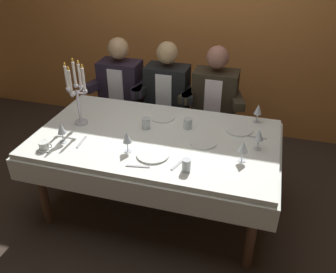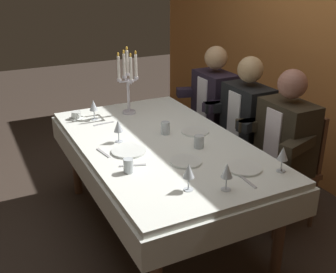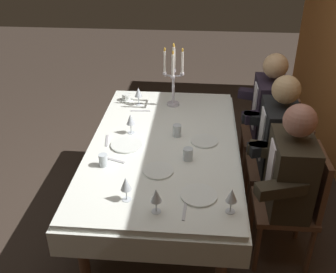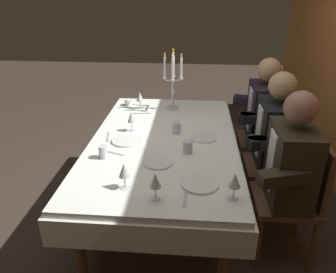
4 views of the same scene
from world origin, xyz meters
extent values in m
plane|color=#392E26|center=(0.00, 0.00, 0.00)|extent=(12.00, 12.00, 0.00)
cube|color=white|center=(0.00, 0.00, 0.72)|extent=(1.90, 1.10, 0.04)
cube|color=white|center=(0.00, 0.00, 0.61)|extent=(1.94, 1.14, 0.18)
cylinder|color=brown|center=(-0.83, -0.43, 0.35)|extent=(0.07, 0.07, 0.70)
cylinder|color=brown|center=(0.83, -0.43, 0.35)|extent=(0.07, 0.07, 0.70)
cylinder|color=brown|center=(-0.83, 0.43, 0.35)|extent=(0.07, 0.07, 0.70)
cylinder|color=brown|center=(0.83, 0.43, 0.35)|extent=(0.07, 0.07, 0.70)
cylinder|color=silver|center=(-0.67, 0.02, 0.75)|extent=(0.11, 0.11, 0.02)
cylinder|color=silver|center=(-0.67, 0.02, 0.90)|extent=(0.02, 0.02, 0.28)
cylinder|color=silver|center=(-0.67, 0.02, 1.08)|extent=(0.04, 0.04, 0.02)
cylinder|color=white|center=(-0.67, 0.02, 1.18)|extent=(0.02, 0.02, 0.18)
ellipsoid|color=yellow|center=(-0.67, 0.02, 1.29)|extent=(0.02, 0.02, 0.03)
cylinder|color=silver|center=(-0.63, 0.02, 1.02)|extent=(0.07, 0.01, 0.01)
cylinder|color=silver|center=(-0.59, 0.02, 1.04)|extent=(0.04, 0.04, 0.02)
cylinder|color=white|center=(-0.59, 0.02, 1.14)|extent=(0.02, 0.02, 0.18)
ellipsoid|color=yellow|center=(-0.59, 0.02, 1.25)|extent=(0.02, 0.02, 0.03)
cylinder|color=silver|center=(-0.67, 0.06, 1.02)|extent=(0.01, 0.07, 0.01)
cylinder|color=silver|center=(-0.67, 0.10, 1.04)|extent=(0.04, 0.04, 0.02)
cylinder|color=white|center=(-0.67, 0.10, 1.14)|extent=(0.02, 0.02, 0.18)
ellipsoid|color=yellow|center=(-0.67, 0.10, 1.25)|extent=(0.02, 0.02, 0.03)
cylinder|color=silver|center=(-0.71, 0.02, 1.02)|extent=(0.07, 0.01, 0.01)
cylinder|color=silver|center=(-0.74, 0.02, 1.04)|extent=(0.04, 0.04, 0.02)
cylinder|color=white|center=(-0.74, 0.02, 1.14)|extent=(0.02, 0.02, 0.18)
ellipsoid|color=yellow|center=(-0.74, 0.02, 1.25)|extent=(0.02, 0.02, 0.03)
cylinder|color=silver|center=(-0.67, -0.01, 1.02)|extent=(0.01, 0.07, 0.01)
cylinder|color=silver|center=(-0.67, -0.05, 1.04)|extent=(0.04, 0.04, 0.02)
cylinder|color=white|center=(-0.67, -0.05, 1.14)|extent=(0.02, 0.02, 0.18)
ellipsoid|color=yellow|center=(-0.67, -0.05, 1.25)|extent=(0.02, 0.02, 0.03)
cylinder|color=white|center=(0.62, 0.28, 0.75)|extent=(0.23, 0.23, 0.01)
cylinder|color=white|center=(-0.04, 0.31, 0.75)|extent=(0.21, 0.21, 0.01)
cylinder|color=white|center=(0.06, -0.27, 0.75)|extent=(0.24, 0.24, 0.01)
cylinder|color=white|center=(0.38, 0.00, 0.75)|extent=(0.20, 0.20, 0.01)
cylinder|color=silver|center=(0.69, -0.16, 0.74)|extent=(0.06, 0.06, 0.00)
cylinder|color=silver|center=(0.69, -0.16, 0.78)|extent=(0.01, 0.01, 0.07)
cone|color=silver|center=(0.69, -0.16, 0.86)|extent=(0.07, 0.07, 0.08)
cylinder|color=maroon|center=(0.69, -0.16, 0.84)|extent=(0.04, 0.04, 0.03)
cylinder|color=silver|center=(-0.65, -0.29, 0.74)|extent=(0.06, 0.06, 0.00)
cylinder|color=silver|center=(-0.65, -0.29, 0.78)|extent=(0.01, 0.01, 0.07)
cone|color=silver|center=(-0.65, -0.29, 0.86)|extent=(0.07, 0.07, 0.08)
cylinder|color=maroon|center=(-0.65, -0.29, 0.84)|extent=(0.04, 0.04, 0.03)
cylinder|color=silver|center=(-0.13, -0.27, 0.74)|extent=(0.06, 0.06, 0.00)
cylinder|color=silver|center=(-0.13, -0.27, 0.78)|extent=(0.01, 0.01, 0.07)
cone|color=silver|center=(-0.13, -0.27, 0.86)|extent=(0.07, 0.07, 0.08)
cylinder|color=maroon|center=(-0.13, -0.27, 0.84)|extent=(0.04, 0.04, 0.03)
cylinder|color=silver|center=(0.75, 0.46, 0.74)|extent=(0.06, 0.06, 0.00)
cylinder|color=silver|center=(0.75, 0.46, 0.78)|extent=(0.01, 0.01, 0.07)
cone|color=silver|center=(0.75, 0.46, 0.86)|extent=(0.07, 0.07, 0.08)
cylinder|color=maroon|center=(0.75, 0.46, 0.84)|extent=(0.04, 0.04, 0.03)
cylinder|color=silver|center=(0.78, 0.03, 0.74)|extent=(0.06, 0.06, 0.00)
cylinder|color=silver|center=(0.78, 0.03, 0.78)|extent=(0.01, 0.01, 0.07)
cone|color=silver|center=(0.78, 0.03, 0.86)|extent=(0.07, 0.07, 0.08)
cylinder|color=silver|center=(0.34, -0.38, 0.78)|extent=(0.06, 0.06, 0.09)
cylinder|color=silver|center=(0.21, 0.19, 0.78)|extent=(0.07, 0.07, 0.09)
cylinder|color=silver|center=(-0.11, 0.09, 0.79)|extent=(0.07, 0.07, 0.09)
cylinder|color=white|center=(-0.74, -0.41, 0.74)|extent=(0.12, 0.12, 0.01)
cylinder|color=white|center=(-0.74, -0.41, 0.77)|extent=(0.08, 0.08, 0.05)
torus|color=white|center=(-0.69, -0.41, 0.78)|extent=(0.04, 0.01, 0.04)
cube|color=#B7B7BC|center=(0.76, 0.19, 0.74)|extent=(0.17, 0.03, 0.01)
cube|color=#B7B7BC|center=(0.27, -0.33, 0.74)|extent=(0.07, 0.17, 0.01)
cube|color=#B7B7BC|center=(0.01, -0.43, 0.74)|extent=(0.17, 0.05, 0.01)
cube|color=#B7B7BC|center=(-0.52, -0.25, 0.74)|extent=(0.03, 0.17, 0.01)
cylinder|color=brown|center=(-0.85, 0.70, 0.21)|extent=(0.04, 0.04, 0.42)
cylinder|color=brown|center=(-0.49, 0.70, 0.21)|extent=(0.04, 0.04, 0.42)
cylinder|color=brown|center=(-0.85, 1.06, 0.21)|extent=(0.04, 0.04, 0.42)
cylinder|color=brown|center=(-0.49, 1.06, 0.21)|extent=(0.04, 0.04, 0.42)
cube|color=brown|center=(-0.67, 0.88, 0.44)|extent=(0.42, 0.42, 0.04)
cube|color=brown|center=(-0.67, 1.07, 0.68)|extent=(0.38, 0.04, 0.44)
cube|color=black|center=(-0.67, 0.88, 0.73)|extent=(0.42, 0.26, 0.54)
cube|color=silver|center=(-0.67, 0.75, 0.76)|extent=(0.16, 0.01, 0.40)
sphere|color=tan|center=(-0.67, 0.88, 1.14)|extent=(0.21, 0.21, 0.21)
cube|color=black|center=(-0.89, 0.78, 0.77)|extent=(0.19, 0.34, 0.08)
cube|color=black|center=(-0.45, 0.78, 0.77)|extent=(0.19, 0.34, 0.08)
cylinder|color=brown|center=(-0.34, 0.70, 0.21)|extent=(0.04, 0.04, 0.42)
cylinder|color=brown|center=(0.02, 0.70, 0.21)|extent=(0.04, 0.04, 0.42)
cylinder|color=brown|center=(-0.34, 1.06, 0.21)|extent=(0.04, 0.04, 0.42)
cylinder|color=brown|center=(0.02, 1.06, 0.21)|extent=(0.04, 0.04, 0.42)
cube|color=brown|center=(-0.16, 0.88, 0.44)|extent=(0.42, 0.42, 0.04)
cube|color=brown|center=(-0.16, 1.07, 0.68)|extent=(0.38, 0.04, 0.44)
cube|color=black|center=(-0.16, 0.88, 0.73)|extent=(0.42, 0.26, 0.54)
cube|color=white|center=(-0.16, 0.75, 0.76)|extent=(0.16, 0.01, 0.40)
sphere|color=tan|center=(-0.16, 0.88, 1.14)|extent=(0.21, 0.21, 0.21)
cube|color=black|center=(-0.38, 0.78, 0.77)|extent=(0.19, 0.34, 0.08)
cube|color=black|center=(0.06, 0.78, 0.77)|extent=(0.19, 0.34, 0.08)
cylinder|color=brown|center=(0.14, 0.70, 0.21)|extent=(0.04, 0.04, 0.42)
cylinder|color=brown|center=(0.50, 0.70, 0.21)|extent=(0.04, 0.04, 0.42)
cylinder|color=brown|center=(0.14, 1.06, 0.21)|extent=(0.04, 0.04, 0.42)
cylinder|color=brown|center=(0.50, 1.06, 0.21)|extent=(0.04, 0.04, 0.42)
cube|color=brown|center=(0.32, 0.88, 0.44)|extent=(0.42, 0.42, 0.04)
cube|color=brown|center=(0.32, 1.07, 0.68)|extent=(0.38, 0.04, 0.44)
cube|color=#2C251A|center=(0.32, 0.88, 0.73)|extent=(0.42, 0.26, 0.54)
cube|color=white|center=(0.32, 0.75, 0.76)|extent=(0.16, 0.01, 0.40)
sphere|color=#996453|center=(0.32, 0.88, 1.14)|extent=(0.21, 0.21, 0.21)
cube|color=#2C251A|center=(0.10, 0.78, 0.77)|extent=(0.19, 0.34, 0.08)
cube|color=#2C251A|center=(0.54, 0.78, 0.77)|extent=(0.19, 0.34, 0.08)
camera|label=1|loc=(0.77, -2.28, 2.17)|focal=37.80mm
camera|label=2|loc=(2.46, -1.18, 1.92)|focal=44.37mm
camera|label=3|loc=(2.54, 0.25, 2.26)|focal=42.19mm
camera|label=4|loc=(2.29, 0.22, 1.82)|focal=35.24mm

